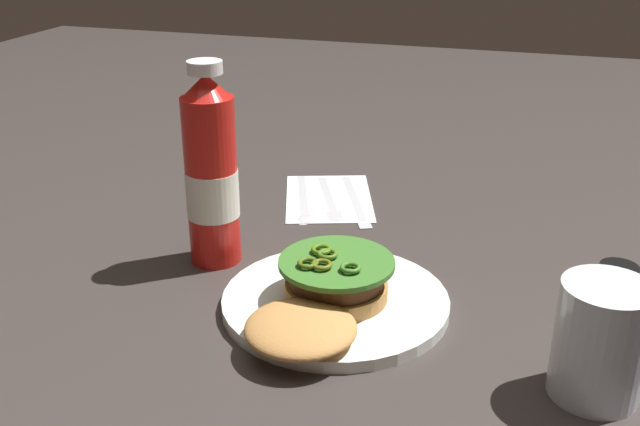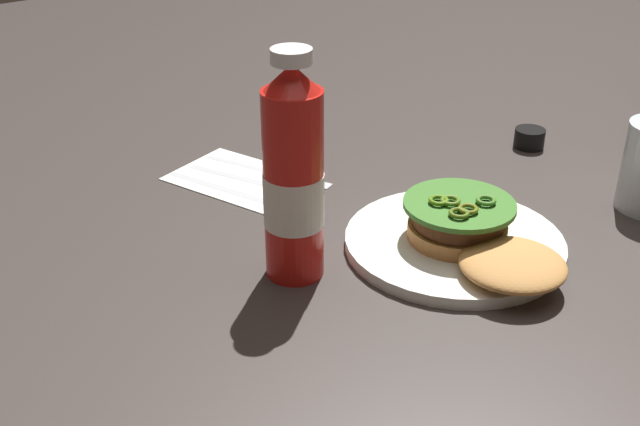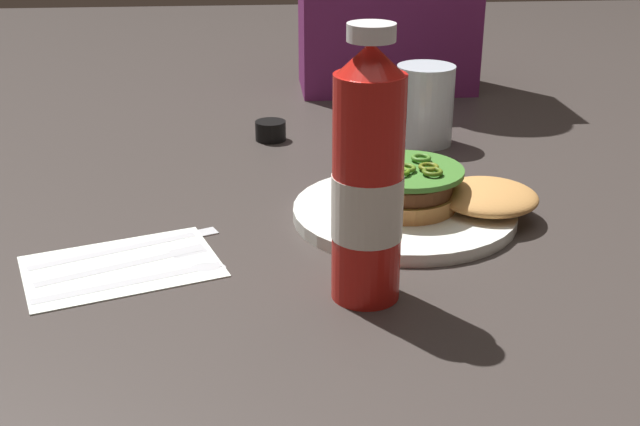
{
  "view_description": "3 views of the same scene",
  "coord_description": "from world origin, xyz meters",
  "px_view_note": "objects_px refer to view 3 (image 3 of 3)",
  "views": [
    {
      "loc": [
        0.71,
        0.12,
        0.43
      ],
      "look_at": [
        -0.1,
        -0.13,
        0.05
      ],
      "focal_mm": 41.6,
      "sensor_mm": 36.0,
      "label": 1
    },
    {
      "loc": [
        0.56,
        -0.67,
        0.47
      ],
      "look_at": [
        -0.06,
        -0.2,
        0.05
      ],
      "focal_mm": 44.31,
      "sensor_mm": 36.0,
      "label": 2
    },
    {
      "loc": [
        -0.14,
        -0.91,
        0.37
      ],
      "look_at": [
        -0.08,
        -0.15,
        0.04
      ],
      "focal_mm": 45.83,
      "sensor_mm": 36.0,
      "label": 3
    }
  ],
  "objects_px": {
    "water_glass": "(425,105)",
    "napkin": "(122,266)",
    "spoon_utensil": "(159,273)",
    "fork_utensil": "(139,259)",
    "ketchup_bottle": "(368,182)",
    "butter_knife": "(138,243)",
    "dinner_plate": "(404,212)",
    "condiment_cup": "(271,131)",
    "burger_sandwich": "(436,190)"
  },
  "relations": [
    {
      "from": "ketchup_bottle",
      "to": "fork_utensil",
      "type": "bearing_deg",
      "value": 158.7
    },
    {
      "from": "burger_sandwich",
      "to": "spoon_utensil",
      "type": "height_order",
      "value": "burger_sandwich"
    },
    {
      "from": "dinner_plate",
      "to": "spoon_utensil",
      "type": "xyz_separation_m",
      "value": [
        -0.26,
        -0.12,
        -0.0
      ]
    },
    {
      "from": "water_glass",
      "to": "butter_knife",
      "type": "distance_m",
      "value": 0.49
    },
    {
      "from": "spoon_utensil",
      "to": "fork_utensil",
      "type": "xyz_separation_m",
      "value": [
        -0.02,
        0.03,
        -0.0
      ]
    },
    {
      "from": "spoon_utensil",
      "to": "ketchup_bottle",
      "type": "bearing_deg",
      "value": -14.82
    },
    {
      "from": "butter_knife",
      "to": "ketchup_bottle",
      "type": "bearing_deg",
      "value": -29.05
    },
    {
      "from": "condiment_cup",
      "to": "butter_knife",
      "type": "relative_size",
      "value": 0.24
    },
    {
      "from": "ketchup_bottle",
      "to": "spoon_utensil",
      "type": "relative_size",
      "value": 1.4
    },
    {
      "from": "dinner_plate",
      "to": "water_glass",
      "type": "height_order",
      "value": "water_glass"
    },
    {
      "from": "water_glass",
      "to": "spoon_utensil",
      "type": "height_order",
      "value": "water_glass"
    },
    {
      "from": "burger_sandwich",
      "to": "fork_utensil",
      "type": "height_order",
      "value": "burger_sandwich"
    },
    {
      "from": "ketchup_bottle",
      "to": "dinner_plate",
      "type": "bearing_deg",
      "value": 68.73
    },
    {
      "from": "water_glass",
      "to": "condiment_cup",
      "type": "distance_m",
      "value": 0.23
    },
    {
      "from": "ketchup_bottle",
      "to": "spoon_utensil",
      "type": "xyz_separation_m",
      "value": [
        -0.19,
        0.05,
        -0.11
      ]
    },
    {
      "from": "dinner_plate",
      "to": "fork_utensil",
      "type": "relative_size",
      "value": 1.53
    },
    {
      "from": "spoon_utensil",
      "to": "napkin",
      "type": "bearing_deg",
      "value": 146.84
    },
    {
      "from": "napkin",
      "to": "fork_utensil",
      "type": "xyz_separation_m",
      "value": [
        0.02,
        0.01,
        0.0
      ]
    },
    {
      "from": "burger_sandwich",
      "to": "butter_knife",
      "type": "xyz_separation_m",
      "value": [
        -0.33,
        -0.05,
        -0.03
      ]
    },
    {
      "from": "condiment_cup",
      "to": "napkin",
      "type": "distance_m",
      "value": 0.43
    },
    {
      "from": "butter_knife",
      "to": "napkin",
      "type": "bearing_deg",
      "value": -103.56
    },
    {
      "from": "dinner_plate",
      "to": "spoon_utensil",
      "type": "height_order",
      "value": "dinner_plate"
    },
    {
      "from": "water_glass",
      "to": "butter_knife",
      "type": "bearing_deg",
      "value": -138.82
    },
    {
      "from": "dinner_plate",
      "to": "fork_utensil",
      "type": "bearing_deg",
      "value": -162.27
    },
    {
      "from": "water_glass",
      "to": "spoon_utensil",
      "type": "xyz_separation_m",
      "value": [
        -0.34,
        -0.39,
        -0.05
      ]
    },
    {
      "from": "napkin",
      "to": "ketchup_bottle",
      "type": "bearing_deg",
      "value": -18.28
    },
    {
      "from": "dinner_plate",
      "to": "ketchup_bottle",
      "type": "height_order",
      "value": "ketchup_bottle"
    },
    {
      "from": "water_glass",
      "to": "napkin",
      "type": "distance_m",
      "value": 0.53
    },
    {
      "from": "ketchup_bottle",
      "to": "condiment_cup",
      "type": "distance_m",
      "value": 0.49
    },
    {
      "from": "dinner_plate",
      "to": "butter_knife",
      "type": "height_order",
      "value": "dinner_plate"
    },
    {
      "from": "ketchup_bottle",
      "to": "butter_knife",
      "type": "distance_m",
      "value": 0.28
    },
    {
      "from": "water_glass",
      "to": "spoon_utensil",
      "type": "distance_m",
      "value": 0.52
    },
    {
      "from": "dinner_plate",
      "to": "water_glass",
      "type": "xyz_separation_m",
      "value": [
        0.08,
        0.27,
        0.05
      ]
    },
    {
      "from": "dinner_plate",
      "to": "ketchup_bottle",
      "type": "bearing_deg",
      "value": -111.27
    },
    {
      "from": "spoon_utensil",
      "to": "butter_knife",
      "type": "height_order",
      "value": "same"
    },
    {
      "from": "butter_knife",
      "to": "spoon_utensil",
      "type": "bearing_deg",
      "value": -68.53
    },
    {
      "from": "condiment_cup",
      "to": "butter_knife",
      "type": "height_order",
      "value": "condiment_cup"
    },
    {
      "from": "water_glass",
      "to": "butter_knife",
      "type": "relative_size",
      "value": 0.6
    },
    {
      "from": "ketchup_bottle",
      "to": "condiment_cup",
      "type": "height_order",
      "value": "ketchup_bottle"
    },
    {
      "from": "ketchup_bottle",
      "to": "butter_knife",
      "type": "relative_size",
      "value": 1.32
    },
    {
      "from": "condiment_cup",
      "to": "fork_utensil",
      "type": "relative_size",
      "value": 0.27
    },
    {
      "from": "burger_sandwich",
      "to": "water_glass",
      "type": "xyz_separation_m",
      "value": [
        0.04,
        0.27,
        0.02
      ]
    },
    {
      "from": "dinner_plate",
      "to": "butter_knife",
      "type": "xyz_separation_m",
      "value": [
        -0.29,
        -0.05,
        -0.0
      ]
    },
    {
      "from": "spoon_utensil",
      "to": "fork_utensil",
      "type": "bearing_deg",
      "value": 124.72
    },
    {
      "from": "condiment_cup",
      "to": "spoon_utensil",
      "type": "bearing_deg",
      "value": -105.81
    },
    {
      "from": "dinner_plate",
      "to": "butter_knife",
      "type": "bearing_deg",
      "value": -169.78
    },
    {
      "from": "dinner_plate",
      "to": "burger_sandwich",
      "type": "height_order",
      "value": "burger_sandwich"
    },
    {
      "from": "dinner_plate",
      "to": "fork_utensil",
      "type": "height_order",
      "value": "dinner_plate"
    },
    {
      "from": "spoon_utensil",
      "to": "water_glass",
      "type": "bearing_deg",
      "value": 49.26
    },
    {
      "from": "dinner_plate",
      "to": "burger_sandwich",
      "type": "bearing_deg",
      "value": -4.37
    }
  ]
}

